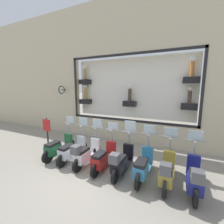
{
  "coord_description": "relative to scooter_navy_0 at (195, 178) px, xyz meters",
  "views": [
    {
      "loc": [
        -3.91,
        -2.55,
        2.91
      ],
      "look_at": [
        1.91,
        0.19,
        1.83
      ],
      "focal_mm": 24.0,
      "sensor_mm": 36.0,
      "label": 1
    }
  ],
  "objects": [
    {
      "name": "scooter_olive_1",
      "position": [
        0.0,
        0.71,
        0.0
      ],
      "size": [
        1.8,
        0.61,
        1.58
      ],
      "color": "black",
      "rests_on": "ground_plane"
    },
    {
      "name": "scooter_green_7",
      "position": [
        0.06,
        5.0,
        -0.03
      ],
      "size": [
        1.8,
        0.61,
        1.61
      ],
      "color": "black",
      "rests_on": "ground_plane"
    },
    {
      "name": "scooter_white_5",
      "position": [
        0.0,
        3.57,
        0.0
      ],
      "size": [
        1.8,
        0.6,
        1.62
      ],
      "color": "black",
      "rests_on": "ground_plane"
    },
    {
      "name": "shop_sign_post",
      "position": [
        0.48,
        6.06,
        0.32
      ],
      "size": [
        0.36,
        0.45,
        1.49
      ],
      "color": "#232326",
      "rests_on": "ground_plane"
    },
    {
      "name": "scooter_red_4",
      "position": [
        0.06,
        2.86,
        -0.05
      ],
      "size": [
        1.79,
        0.61,
        1.53
      ],
      "color": "black",
      "rests_on": "ground_plane"
    },
    {
      "name": "building_facade",
      "position": [
        3.2,
        3.01,
        3.26
      ],
      "size": [
        1.17,
        36.0,
        7.32
      ],
      "color": "beige",
      "rests_on": "ground_plane"
    },
    {
      "name": "scooter_silver_6",
      "position": [
        0.06,
        4.29,
        -0.04
      ],
      "size": [
        1.8,
        0.6,
        1.62
      ],
      "color": "black",
      "rests_on": "ground_plane"
    },
    {
      "name": "scooter_black_3",
      "position": [
        0.0,
        2.14,
        0.0
      ],
      "size": [
        1.79,
        0.6,
        1.68
      ],
      "color": "black",
      "rests_on": "ground_plane"
    },
    {
      "name": "scooter_navy_0",
      "position": [
        0.0,
        0.0,
        0.0
      ],
      "size": [
        1.8,
        0.61,
        1.57
      ],
      "color": "black",
      "rests_on": "ground_plane"
    },
    {
      "name": "ground_plane",
      "position": [
        -0.4,
        3.01,
        -0.47
      ],
      "size": [
        120.0,
        120.0,
        0.0
      ],
      "primitive_type": "plane",
      "color": "gray"
    },
    {
      "name": "scooter_teal_2",
      "position": [
        0.07,
        1.43,
        -0.03
      ],
      "size": [
        1.81,
        0.6,
        1.59
      ],
      "color": "black",
      "rests_on": "ground_plane"
    }
  ]
}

